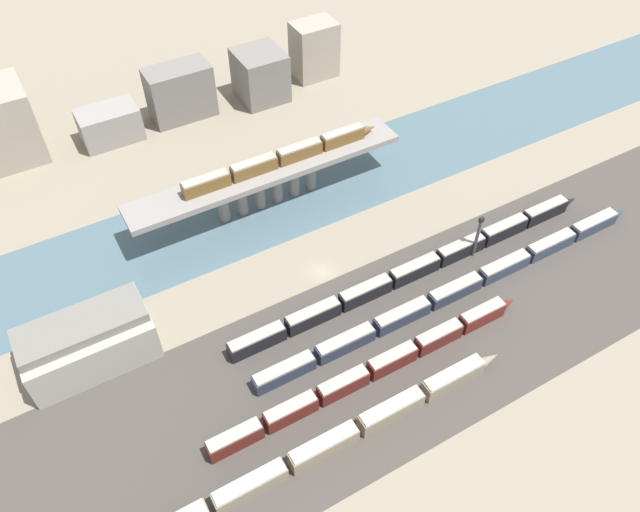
{
  "coord_description": "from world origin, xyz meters",
  "views": [
    {
      "loc": [
        -45.05,
        -78.15,
        101.53
      ],
      "look_at": [
        0.0,
        0.92,
        4.14
      ],
      "focal_mm": 35.0,
      "sensor_mm": 36.0,
      "label": 1
    }
  ],
  "objects_px": {
    "train_yard_mid": "(373,370)",
    "train_yard_outer": "(419,268)",
    "train_yard_near": "(331,443)",
    "train_yard_far": "(461,288)",
    "signal_tower": "(477,236)",
    "warehouse_building": "(87,341)",
    "train_on_bridge": "(282,158)"
  },
  "relations": [
    {
      "from": "train_yard_mid",
      "to": "train_yard_outer",
      "type": "relative_size",
      "value": 0.75
    },
    {
      "from": "train_yard_near",
      "to": "train_yard_far",
      "type": "height_order",
      "value": "train_yard_near"
    },
    {
      "from": "signal_tower",
      "to": "train_yard_near",
      "type": "bearing_deg",
      "value": -154.72
    },
    {
      "from": "train_yard_far",
      "to": "warehouse_building",
      "type": "relative_size",
      "value": 4.08
    },
    {
      "from": "train_on_bridge",
      "to": "warehouse_building",
      "type": "xyz_separation_m",
      "value": [
        -53.4,
        -23.32,
        -6.72
      ]
    },
    {
      "from": "train_yard_far",
      "to": "signal_tower",
      "type": "height_order",
      "value": "signal_tower"
    },
    {
      "from": "train_yard_near",
      "to": "train_yard_outer",
      "type": "bearing_deg",
      "value": 34.51
    },
    {
      "from": "train_yard_near",
      "to": "train_yard_mid",
      "type": "xyz_separation_m",
      "value": [
        14.21,
        8.72,
        -0.03
      ]
    },
    {
      "from": "train_yard_mid",
      "to": "signal_tower",
      "type": "bearing_deg",
      "value": 22.65
    },
    {
      "from": "train_yard_outer",
      "to": "signal_tower",
      "type": "bearing_deg",
      "value": -5.94
    },
    {
      "from": "train_yard_far",
      "to": "train_on_bridge",
      "type": "bearing_deg",
      "value": 111.77
    },
    {
      "from": "train_yard_outer",
      "to": "warehouse_building",
      "type": "relative_size",
      "value": 3.82
    },
    {
      "from": "train_yard_mid",
      "to": "signal_tower",
      "type": "distance_m",
      "value": 39.79
    },
    {
      "from": "train_yard_near",
      "to": "train_yard_far",
      "type": "xyz_separation_m",
      "value": [
        41.31,
        16.66,
        -0.27
      ]
    },
    {
      "from": "train_on_bridge",
      "to": "train_yard_far",
      "type": "xyz_separation_m",
      "value": [
        18.14,
        -45.44,
        -10.38
      ]
    },
    {
      "from": "train_on_bridge",
      "to": "train_yard_near",
      "type": "distance_m",
      "value": 67.05
    },
    {
      "from": "train_yard_mid",
      "to": "signal_tower",
      "type": "height_order",
      "value": "signal_tower"
    },
    {
      "from": "warehouse_building",
      "to": "train_yard_outer",
      "type": "bearing_deg",
      "value": -11.26
    },
    {
      "from": "train_yard_near",
      "to": "signal_tower",
      "type": "distance_m",
      "value": 56.26
    },
    {
      "from": "train_yard_mid",
      "to": "train_yard_far",
      "type": "relative_size",
      "value": 0.7
    },
    {
      "from": "train_yard_outer",
      "to": "warehouse_building",
      "type": "distance_m",
      "value": 68.59
    },
    {
      "from": "warehouse_building",
      "to": "signal_tower",
      "type": "relative_size",
      "value": 2.08
    },
    {
      "from": "train_yard_far",
      "to": "train_yard_outer",
      "type": "xyz_separation_m",
      "value": [
        -4.36,
        8.74,
        0.18
      ]
    },
    {
      "from": "train_yard_mid",
      "to": "signal_tower",
      "type": "xyz_separation_m",
      "value": [
        36.54,
        15.25,
        3.93
      ]
    },
    {
      "from": "train_yard_outer",
      "to": "train_yard_mid",
      "type": "bearing_deg",
      "value": -143.74
    },
    {
      "from": "warehouse_building",
      "to": "train_on_bridge",
      "type": "bearing_deg",
      "value": 23.59
    },
    {
      "from": "train_yard_near",
      "to": "train_yard_far",
      "type": "distance_m",
      "value": 44.54
    },
    {
      "from": "train_yard_near",
      "to": "signal_tower",
      "type": "relative_size",
      "value": 6.35
    },
    {
      "from": "warehouse_building",
      "to": "signal_tower",
      "type": "height_order",
      "value": "signal_tower"
    },
    {
      "from": "warehouse_building",
      "to": "signal_tower",
      "type": "xyz_separation_m",
      "value": [
        80.98,
        -14.82,
        0.51
      ]
    },
    {
      "from": "train_yard_far",
      "to": "train_yard_near",
      "type": "bearing_deg",
      "value": -158.03
    },
    {
      "from": "train_on_bridge",
      "to": "train_yard_mid",
      "type": "bearing_deg",
      "value": -99.53
    }
  ]
}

